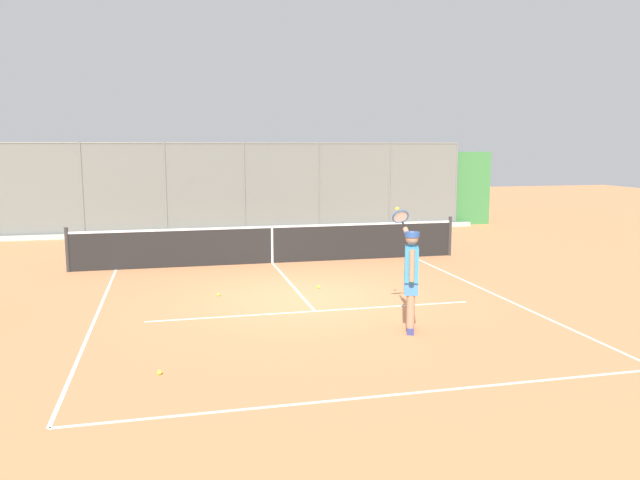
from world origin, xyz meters
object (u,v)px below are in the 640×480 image
tennis_player (411,273)px  tennis_ball_near_baseline (160,372)px  tennis_ball_by_sideline (218,295)px  tennis_ball_near_net (319,287)px

tennis_player → tennis_ball_near_baseline: tennis_player is taller
tennis_player → tennis_ball_near_baseline: bearing=126.0°
tennis_ball_by_sideline → tennis_ball_near_net: bearing=-174.6°
tennis_ball_by_sideline → tennis_ball_near_baseline: same height
tennis_ball_near_baseline → tennis_ball_by_sideline: bearing=-104.5°
tennis_player → tennis_ball_by_sideline: 4.31m
tennis_player → tennis_ball_near_baseline: size_ratio=29.11×
tennis_player → tennis_ball_by_sideline: bearing=62.9°
tennis_ball_by_sideline → tennis_ball_near_baseline: size_ratio=1.00×
tennis_ball_by_sideline → tennis_ball_near_net: 2.12m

